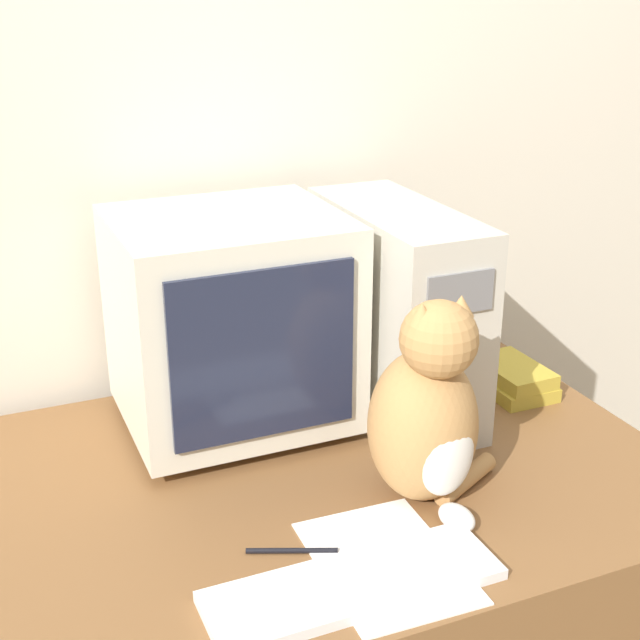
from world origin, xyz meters
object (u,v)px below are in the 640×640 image
at_px(crt_monitor, 231,321).
at_px(pen, 292,551).
at_px(book_stack, 514,379).
at_px(computer_tower, 396,310).
at_px(keyboard, 353,585).
at_px(cat, 428,415).

distance_m(crt_monitor, pen, 0.50).
bearing_deg(pen, book_stack, 27.70).
bearing_deg(crt_monitor, pen, -96.61).
xyz_separation_m(computer_tower, keyboard, (-0.34, -0.52, -0.20)).
bearing_deg(computer_tower, pen, -134.29).
height_order(keyboard, cat, cat).
xyz_separation_m(cat, book_stack, (0.39, 0.29, -0.13)).
bearing_deg(computer_tower, book_stack, -10.82).
xyz_separation_m(keyboard, pen, (-0.05, 0.12, -0.01)).
height_order(computer_tower, keyboard, computer_tower).
xyz_separation_m(computer_tower, pen, (-0.39, -0.40, -0.21)).
height_order(keyboard, book_stack, book_stack).
bearing_deg(computer_tower, crt_monitor, 170.89).
bearing_deg(pen, keyboard, -66.86).
bearing_deg(crt_monitor, computer_tower, -9.11).
relative_size(crt_monitor, cat, 1.14).
xyz_separation_m(crt_monitor, computer_tower, (0.34, -0.05, -0.01)).
height_order(cat, book_stack, cat).
relative_size(cat, book_stack, 2.10).
bearing_deg(keyboard, pen, 113.14).
relative_size(keyboard, pen, 3.28).
height_order(computer_tower, pen, computer_tower).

